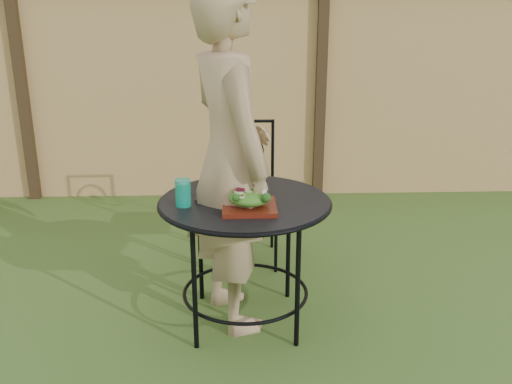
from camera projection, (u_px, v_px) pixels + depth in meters
ground at (143, 318)px, 3.26m from camera, size 60.00×60.00×0.00m
fence at (174, 93)px, 5.04m from camera, size 8.00×0.12×1.90m
patio_table at (245, 224)px, 3.06m from camera, size 0.92×0.92×0.72m
patio_chair at (245, 189)px, 3.89m from camera, size 0.46×0.46×0.95m
diner at (230, 160)px, 3.00m from camera, size 0.67×0.79×1.86m
salad_plate at (249, 207)px, 2.87m from camera, size 0.27×0.27×0.02m
salad at (249, 197)px, 2.86m from camera, size 0.21×0.21×0.08m
fork at (251, 172)px, 2.82m from camera, size 0.01×0.01×0.18m
drinking_glass at (183, 193)px, 2.90m from camera, size 0.08×0.08×0.14m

